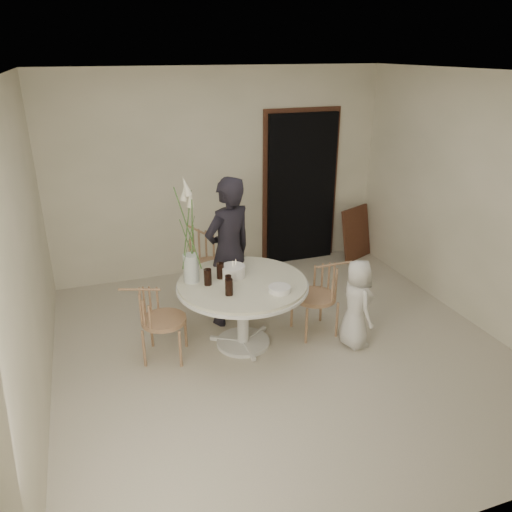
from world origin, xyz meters
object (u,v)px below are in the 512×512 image
object	(u,v)px
chair_far	(205,256)
chair_right	(324,288)
chair_left	(152,313)
boy	(357,304)
flower_vase	(190,246)
table	(243,292)
birthday_cake	(233,271)
girl	(229,252)

from	to	relation	value
chair_far	chair_right	distance (m)	1.55
chair_left	boy	xyz separation A→B (m)	(2.00, -0.47, -0.02)
chair_right	flower_vase	size ratio (longest dim) A/B	0.73
chair_far	table	bearing A→B (deg)	-104.15
table	chair_far	bearing A→B (deg)	95.40
chair_right	flower_vase	bearing A→B (deg)	-99.47
birthday_cake	flower_vase	xyz separation A→B (m)	(-0.42, 0.03, 0.32)
chair_right	birthday_cake	xyz separation A→B (m)	(-0.97, 0.16, 0.28)
chair_right	chair_far	bearing A→B (deg)	-140.33
birthday_cake	chair_right	bearing A→B (deg)	-9.32
table	boy	bearing A→B (deg)	-19.42
chair_far	flower_vase	bearing A→B (deg)	-130.36
chair_left	boy	bearing A→B (deg)	-83.07
birthday_cake	girl	bearing A→B (deg)	79.78
table	chair_right	xyz separation A→B (m)	(0.92, -0.02, -0.10)
girl	boy	distance (m)	1.46
chair_far	girl	size ratio (longest dim) A/B	0.52
chair_far	birthday_cake	distance (m)	1.03
chair_left	flower_vase	xyz separation A→B (m)	(0.43, 0.10, 0.61)
girl	birthday_cake	size ratio (longest dim) A/B	6.80
chair_far	chair_right	world-z (taller)	chair_far
boy	flower_vase	xyz separation A→B (m)	(-1.58, 0.56, 0.63)
chair_far	flower_vase	size ratio (longest dim) A/B	0.81
chair_left	girl	world-z (taller)	girl
chair_right	girl	size ratio (longest dim) A/B	0.47
boy	chair_far	bearing A→B (deg)	38.87
chair_far	birthday_cake	bearing A→B (deg)	-106.50
chair_right	birthday_cake	size ratio (longest dim) A/B	3.21
chair_right	flower_vase	xyz separation A→B (m)	(-1.40, 0.19, 0.60)
girl	birthday_cake	bearing A→B (deg)	55.94
girl	chair_right	bearing A→B (deg)	125.18
chair_left	birthday_cake	world-z (taller)	birthday_cake
table	chair_left	xyz separation A→B (m)	(-0.91, 0.08, -0.12)
table	boy	distance (m)	1.17
chair_left	boy	world-z (taller)	boy
table	boy	xyz separation A→B (m)	(1.10, -0.39, -0.14)
chair_far	boy	world-z (taller)	boy
chair_far	birthday_cake	size ratio (longest dim) A/B	3.56
chair_far	chair_right	xyz separation A→B (m)	(1.03, -1.16, -0.06)
girl	birthday_cake	distance (m)	0.39
girl	boy	size ratio (longest dim) A/B	1.76
chair_right	flower_vase	world-z (taller)	flower_vase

